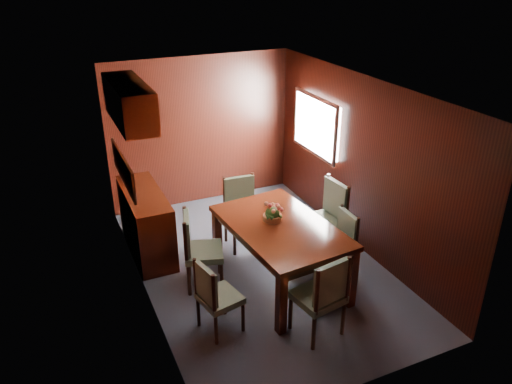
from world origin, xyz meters
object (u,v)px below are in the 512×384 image
chair_right_near (340,241)px  flower_centerpiece (272,211)px  sideboard (146,222)px  chair_left_near (214,294)px  chair_head (323,293)px  dining_table (280,233)px

chair_right_near → flower_centerpiece: bearing=69.0°
sideboard → chair_left_near: sideboard is taller
chair_right_near → chair_head: size_ratio=0.91×
flower_centerpiece → chair_right_near: bearing=-22.8°
chair_left_near → flower_centerpiece: (1.01, 0.68, 0.45)m
dining_table → chair_head: chair_head is taller
chair_left_near → flower_centerpiece: flower_centerpiece is taller
dining_table → chair_right_near: chair_right_near is taller
chair_left_near → chair_head: size_ratio=0.88×
chair_head → flower_centerpiece: (-0.00, 1.22, 0.39)m
sideboard → chair_head: bearing=-62.4°
sideboard → chair_head: size_ratio=1.40×
chair_head → flower_centerpiece: size_ratio=4.01×
sideboard → flower_centerpiece: flower_centerpiece is taller
chair_left_near → chair_right_near: bearing=88.8°
flower_centerpiece → chair_left_near: bearing=-146.2°
chair_head → flower_centerpiece: 1.28m
dining_table → chair_left_near: size_ratio=2.08×
sideboard → flower_centerpiece: size_ratio=5.60×
sideboard → dining_table: bearing=-46.6°
chair_left_near → dining_table: bearing=104.6°
dining_table → chair_left_near: chair_left_near is taller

